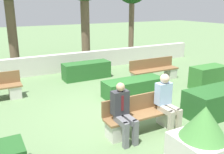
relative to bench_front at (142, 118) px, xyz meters
The scene contains 11 objects.
ground_plane 1.24m from the bench_front, 84.00° to the left, with size 60.00×60.00×0.00m, color #607F51.
perimeter_wall 6.18m from the bench_front, 88.85° to the left, with size 14.01×0.30×0.81m.
bench_front is the anchor object (origin of this frame).
bench_right_side 4.26m from the bench_front, 48.68° to the left, with size 2.10×0.48×0.85m.
person_seated_man 0.75m from the bench_front, 167.05° to the right, with size 0.38×0.64×1.32m.
person_seated_woman 0.75m from the bench_front, 12.80° to the right, with size 0.38×0.64×1.35m.
hedge_block_near_right 2.42m from the bench_front, 61.99° to the left, with size 2.07×0.74×0.56m.
hedge_block_mid_right 2.47m from the bench_front, ahead, with size 2.11×0.85×0.74m.
hedge_block_far_left 4.26m from the bench_front, 21.11° to the left, with size 1.33×0.64×0.80m.
hedge_block_far_right 4.73m from the bench_front, 83.73° to the left, with size 1.92×0.68×0.67m.
planter_corner_right 1.80m from the bench_front, 88.41° to the right, with size 0.93×0.93×1.28m.
Camera 1 is at (-3.34, -5.66, 2.97)m, focal length 40.00 mm.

